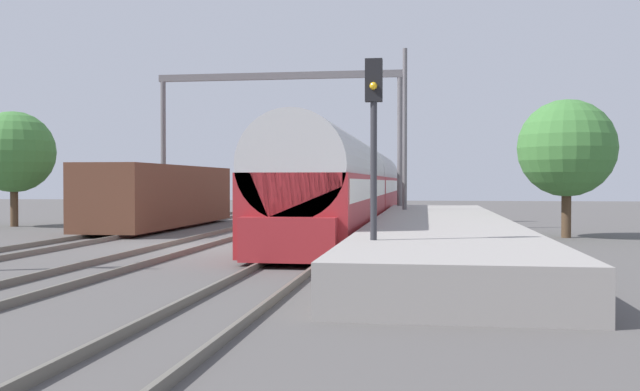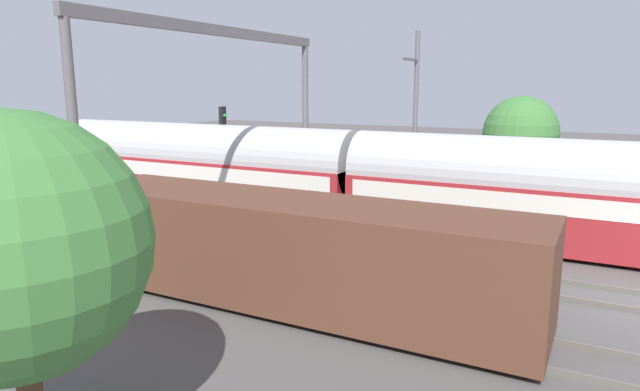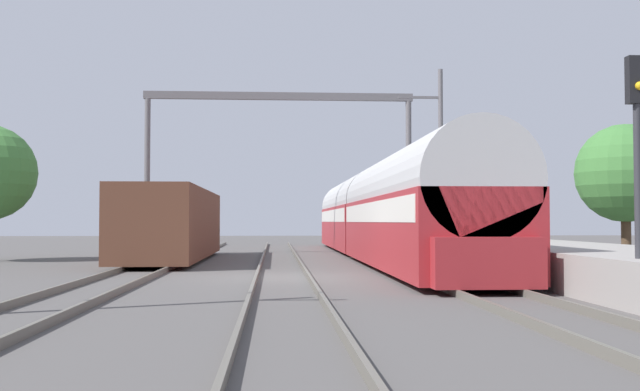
% 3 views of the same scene
% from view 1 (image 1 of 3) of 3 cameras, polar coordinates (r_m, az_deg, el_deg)
% --- Properties ---
extents(ground, '(120.00, 120.00, 0.00)m').
position_cam_1_polar(ground, '(24.12, -10.23, -3.99)').
color(ground, '#504D4C').
extents(track_far_west, '(1.52, 60.00, 0.16)m').
position_cam_1_polar(track_far_west, '(25.82, -19.40, -3.53)').
color(track_far_west, '#5F5A51').
rests_on(track_far_west, ground).
extents(track_west, '(1.52, 60.00, 0.16)m').
position_cam_1_polar(track_west, '(24.11, -10.23, -3.80)').
color(track_west, '#5F5A51').
rests_on(track_west, ground).
extents(track_east, '(1.52, 60.00, 0.16)m').
position_cam_1_polar(track_east, '(23.10, 0.03, -4.00)').
color(track_east, '#5F5A51').
rests_on(track_east, ground).
extents(platform, '(4.40, 28.00, 0.90)m').
position_cam_1_polar(platform, '(24.83, 9.47, -2.80)').
color(platform, gray).
rests_on(platform, ground).
extents(passenger_train, '(2.93, 32.85, 3.82)m').
position_cam_1_polar(passenger_train, '(33.82, 2.71, 0.82)').
color(passenger_train, maroon).
rests_on(passenger_train, ground).
extents(freight_car, '(2.80, 13.00, 2.70)m').
position_cam_1_polar(freight_car, '(33.94, -12.34, -0.05)').
color(freight_car, '#563323').
rests_on(freight_car, ground).
extents(person_crossing, '(0.42, 0.28, 1.73)m').
position_cam_1_polar(person_crossing, '(31.65, 4.40, -0.91)').
color(person_crossing, '#393939').
rests_on(person_crossing, ground).
extents(railway_signal_near, '(0.36, 0.30, 4.71)m').
position_cam_1_polar(railway_signal_near, '(15.25, 4.26, 4.48)').
color(railway_signal_near, '#2D2D33').
rests_on(railway_signal_near, ground).
extents(railway_signal_far, '(0.36, 0.30, 4.72)m').
position_cam_1_polar(railway_signal_far, '(41.97, 6.44, 2.32)').
color(railway_signal_far, '#2D2D33').
rests_on(railway_signal_far, ground).
extents(catenary_gantry, '(13.06, 0.28, 7.86)m').
position_cam_1_polar(catenary_gantry, '(38.16, -3.28, 6.41)').
color(catenary_gantry, '#5E5B5E').
rests_on(catenary_gantry, ground).
extents(catenary_pole_east_mid, '(1.90, 0.20, 8.00)m').
position_cam_1_polar(catenary_pole_east_mid, '(32.11, 6.62, 4.68)').
color(catenary_pole_east_mid, '#5E5B5E').
rests_on(catenary_pole_east_mid, ground).
extents(tree_west_background, '(3.86, 3.86, 5.48)m').
position_cam_1_polar(tree_west_background, '(37.32, -23.01, 3.17)').
color(tree_west_background, '#4C3826').
rests_on(tree_west_background, ground).
extents(tree_east_background, '(3.70, 3.70, 5.27)m').
position_cam_1_polar(tree_east_background, '(29.05, 18.89, 3.54)').
color(tree_east_background, '#4C3826').
rests_on(tree_east_background, ground).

